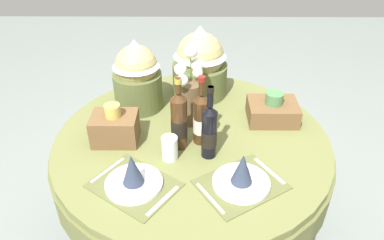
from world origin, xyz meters
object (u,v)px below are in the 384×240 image
Objects in this scene: wine_bottle_centre at (201,118)px; gift_tub_back_left at (137,73)px; gift_tub_back_centre at (200,60)px; woven_basket_side_right at (273,110)px; flower_vase at (190,92)px; woven_basket_side_left at (115,127)px; wine_bottle_right at (179,121)px; tumbler_near_right at (170,148)px; place_setting_left at (133,177)px; dining_table at (192,157)px; wine_bottle_left at (209,131)px; place_setting_right at (242,176)px.

gift_tub_back_left reaches higher than wine_bottle_centre.
woven_basket_side_right is at bearing -36.47° from gift_tub_back_centre.
woven_basket_side_left is at bearing -154.92° from flower_vase.
wine_bottle_right is 3.15× the size of tumbler_near_right.
tumbler_near_right is at bearing -26.48° from woven_basket_side_left.
wine_bottle_centre is 0.47m from gift_tub_back_left.
gift_tub_back_left is at bearing 76.78° from woven_basket_side_left.
place_setting_left is 3.74× the size of tumbler_near_right.
place_setting_left is 0.34m from wine_bottle_right.
dining_table is at bearing -86.57° from flower_vase.
woven_basket_side_left reaches higher than woven_basket_side_right.
wine_bottle_left is at bearing 7.54° from tumbler_near_right.
place_setting_left is at bearing -123.55° from wine_bottle_right.
flower_vase is 0.41m from woven_basket_side_left.
flower_vase is (-0.22, 0.47, 0.13)m from place_setting_right.
gift_tub_back_centre is at bearing 23.83° from gift_tub_back_left.
place_setting_right reaches higher than tumbler_near_right.
wine_bottle_right is at bearing -154.44° from woven_basket_side_right.
tumbler_near_right is at bearing 52.21° from place_setting_left.
gift_tub_back_left is at bearing 152.59° from flower_vase.
gift_tub_back_centre reaches higher than woven_basket_side_right.
woven_basket_side_right is at bearing 25.56° from wine_bottle_right.
dining_table is 0.28m from wine_bottle_right.
wine_bottle_left is at bearing -48.95° from gift_tub_back_left.
place_setting_right is 0.53m from woven_basket_side_right.
gift_tub_back_centre is at bearing 93.62° from wine_bottle_left.
place_setting_left and woven_basket_side_right have the same top height.
woven_basket_side_right is (0.43, 0.02, -0.12)m from flower_vase.
dining_table is 6.38× the size of woven_basket_side_left.
place_setting_right is at bearing -77.81° from gift_tub_back_centre.
woven_basket_side_left reaches higher than place_setting_left.
gift_tub_back_left is 1.80× the size of woven_basket_side_left.
wine_bottle_right reaches higher than dining_table.
wine_bottle_centre is (-0.03, 0.11, -0.00)m from wine_bottle_left.
place_setting_left is 0.43m from wine_bottle_centre.
place_setting_right and woven_basket_side_right have the same top height.
gift_tub_back_left is 1.54× the size of woven_basket_side_right.
flower_vase is at bearing 114.52° from place_setting_right.
gift_tub_back_left is (-0.29, 0.29, 0.33)m from dining_table.
wine_bottle_right is 0.93× the size of gift_tub_back_left.
flower_vase is 0.32m from gift_tub_back_left.
gift_tub_back_left is at bearing 136.45° from wine_bottle_centre.
dining_table is 0.26m from tumbler_near_right.
place_setting_left is 0.84m from gift_tub_back_centre.
gift_tub_back_centre is (0.05, 0.29, 0.03)m from flower_vase.
gift_tub_back_centre reaches higher than wine_bottle_right.
woven_basket_side_left is (-0.44, 0.11, -0.06)m from wine_bottle_left.
gift_tub_back_centre is 0.63m from woven_basket_side_left.
gift_tub_back_centre is at bearing 76.79° from tumbler_near_right.
wine_bottle_left reaches higher than place_setting_left.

